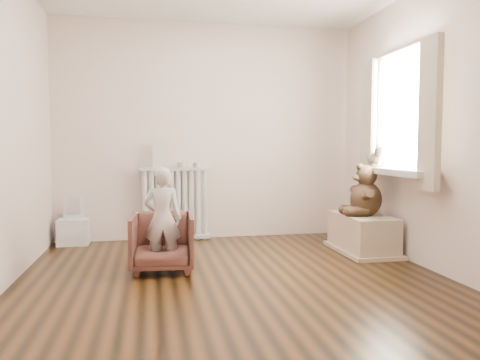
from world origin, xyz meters
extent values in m
cube|color=black|center=(0.00, 0.00, 0.00)|extent=(3.60, 3.60, 0.01)
cube|color=white|center=(0.00, 1.80, 1.30)|extent=(3.60, 0.02, 2.60)
cube|color=white|center=(0.00, -1.80, 1.30)|extent=(3.60, 0.02, 2.60)
cube|color=white|center=(-1.80, 0.00, 1.30)|extent=(0.02, 3.60, 2.60)
cube|color=white|center=(1.80, 0.00, 1.30)|extent=(0.02, 3.60, 2.60)
cube|color=white|center=(1.76, 0.30, 1.45)|extent=(0.03, 0.90, 1.10)
cube|color=silver|center=(1.67, 0.30, 0.87)|extent=(0.22, 1.10, 0.06)
cube|color=beige|center=(1.65, -0.27, 1.39)|extent=(0.06, 0.26, 1.30)
cube|color=beige|center=(1.65, 0.87, 1.39)|extent=(0.06, 0.26, 1.30)
cube|color=silver|center=(-0.40, 1.68, 0.39)|extent=(0.83, 0.16, 0.87)
cube|color=beige|center=(-0.57, 1.68, 1.02)|extent=(0.18, 0.02, 0.31)
cylinder|color=#A59E8C|center=(-0.32, 1.68, 0.90)|extent=(0.10, 0.10, 0.06)
cylinder|color=#A59E8C|center=(-0.14, 1.68, 0.90)|extent=(0.10, 0.10, 0.05)
cube|color=silver|center=(-1.55, 1.65, 0.28)|extent=(0.34, 0.24, 0.54)
imported|color=brown|center=(-0.58, 0.33, 0.26)|extent=(0.59, 0.60, 0.52)
imported|color=beige|center=(-0.58, 0.28, 0.48)|extent=(0.35, 0.24, 0.92)
cube|color=beige|center=(1.52, 0.69, 0.20)|extent=(0.45, 0.85, 0.40)
camera|label=1|loc=(-0.68, -3.88, 1.11)|focal=35.00mm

